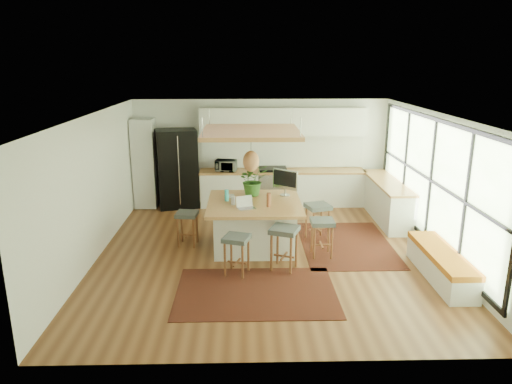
{
  "coord_description": "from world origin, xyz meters",
  "views": [
    {
      "loc": [
        -0.43,
        -8.63,
        3.65
      ],
      "look_at": [
        -0.2,
        0.5,
        1.1
      ],
      "focal_mm": 33.21,
      "sensor_mm": 36.0,
      "label": 1
    }
  ],
  "objects_px": {
    "stool_right_back": "(317,224)",
    "monitor": "(285,183)",
    "fridge": "(177,171)",
    "stool_right_front": "(322,239)",
    "island": "(254,224)",
    "stool_left_side": "(187,228)",
    "laptop": "(246,203)",
    "island_plant": "(253,183)",
    "stool_near_left": "(237,255)",
    "stool_near_right": "(284,250)",
    "microwave": "(226,164)"
  },
  "relations": [
    {
      "from": "fridge",
      "to": "stool_right_front",
      "type": "xyz_separation_m",
      "value": [
        3.18,
        -3.34,
        -0.57
      ]
    },
    {
      "from": "stool_near_left",
      "to": "stool_right_back",
      "type": "relative_size",
      "value": 0.92
    },
    {
      "from": "stool_near_right",
      "to": "island_plant",
      "type": "height_order",
      "value": "island_plant"
    },
    {
      "from": "island",
      "to": "stool_near_right",
      "type": "bearing_deg",
      "value": -65.56
    },
    {
      "from": "laptop",
      "to": "island_plant",
      "type": "xyz_separation_m",
      "value": [
        0.15,
        0.93,
        0.14
      ]
    },
    {
      "from": "stool_near_left",
      "to": "stool_right_back",
      "type": "height_order",
      "value": "stool_right_back"
    },
    {
      "from": "fridge",
      "to": "stool_right_front",
      "type": "bearing_deg",
      "value": -59.79
    },
    {
      "from": "laptop",
      "to": "microwave",
      "type": "relative_size",
      "value": 0.67
    },
    {
      "from": "stool_near_left",
      "to": "monitor",
      "type": "distance_m",
      "value": 2.2
    },
    {
      "from": "stool_right_front",
      "to": "stool_left_side",
      "type": "bearing_deg",
      "value": 166.49
    },
    {
      "from": "microwave",
      "to": "island_plant",
      "type": "xyz_separation_m",
      "value": [
        0.64,
        -2.27,
        0.09
      ]
    },
    {
      "from": "island",
      "to": "stool_right_back",
      "type": "distance_m",
      "value": 1.36
    },
    {
      "from": "fridge",
      "to": "stool_near_left",
      "type": "relative_size",
      "value": 2.78
    },
    {
      "from": "stool_left_side",
      "to": "microwave",
      "type": "height_order",
      "value": "microwave"
    },
    {
      "from": "stool_near_right",
      "to": "microwave",
      "type": "distance_m",
      "value": 4.13
    },
    {
      "from": "microwave",
      "to": "island_plant",
      "type": "height_order",
      "value": "island_plant"
    },
    {
      "from": "stool_right_back",
      "to": "stool_near_right",
      "type": "bearing_deg",
      "value": -119.81
    },
    {
      "from": "monitor",
      "to": "island_plant",
      "type": "bearing_deg",
      "value": -145.47
    },
    {
      "from": "stool_left_side",
      "to": "monitor",
      "type": "height_order",
      "value": "monitor"
    },
    {
      "from": "island_plant",
      "to": "monitor",
      "type": "bearing_deg",
      "value": -3.03
    },
    {
      "from": "island",
      "to": "stool_left_side",
      "type": "relative_size",
      "value": 2.64
    },
    {
      "from": "stool_left_side",
      "to": "monitor",
      "type": "relative_size",
      "value": 1.17
    },
    {
      "from": "stool_right_back",
      "to": "laptop",
      "type": "bearing_deg",
      "value": -153.6
    },
    {
      "from": "stool_right_back",
      "to": "stool_near_left",
      "type": "bearing_deg",
      "value": -135.63
    },
    {
      "from": "stool_near_left",
      "to": "stool_right_front",
      "type": "distance_m",
      "value": 1.79
    },
    {
      "from": "microwave",
      "to": "stool_left_side",
      "type": "bearing_deg",
      "value": -95.6
    },
    {
      "from": "stool_near_left",
      "to": "island_plant",
      "type": "bearing_deg",
      "value": 79.94
    },
    {
      "from": "fridge",
      "to": "laptop",
      "type": "bearing_deg",
      "value": -75.01
    },
    {
      "from": "stool_right_back",
      "to": "microwave",
      "type": "relative_size",
      "value": 1.51
    },
    {
      "from": "island",
      "to": "laptop",
      "type": "height_order",
      "value": "laptop"
    },
    {
      "from": "stool_right_front",
      "to": "laptop",
      "type": "relative_size",
      "value": 2.14
    },
    {
      "from": "stool_near_right",
      "to": "laptop",
      "type": "distance_m",
      "value": 1.18
    },
    {
      "from": "stool_near_left",
      "to": "laptop",
      "type": "xyz_separation_m",
      "value": [
        0.18,
        0.89,
        0.7
      ]
    },
    {
      "from": "island_plant",
      "to": "stool_right_front",
      "type": "bearing_deg",
      "value": -39.14
    },
    {
      "from": "stool_near_right",
      "to": "monitor",
      "type": "bearing_deg",
      "value": 84.96
    },
    {
      "from": "island_plant",
      "to": "microwave",
      "type": "bearing_deg",
      "value": 105.86
    },
    {
      "from": "stool_right_front",
      "to": "island_plant",
      "type": "bearing_deg",
      "value": 140.86
    },
    {
      "from": "fridge",
      "to": "microwave",
      "type": "distance_m",
      "value": 1.25
    },
    {
      "from": "stool_near_left",
      "to": "stool_right_front",
      "type": "relative_size",
      "value": 0.97
    },
    {
      "from": "stool_right_front",
      "to": "stool_right_back",
      "type": "distance_m",
      "value": 0.86
    },
    {
      "from": "island",
      "to": "laptop",
      "type": "xyz_separation_m",
      "value": [
        -0.16,
        -0.43,
        0.58
      ]
    },
    {
      "from": "stool_right_back",
      "to": "monitor",
      "type": "bearing_deg",
      "value": 166.63
    },
    {
      "from": "fridge",
      "to": "stool_near_right",
      "type": "height_order",
      "value": "fridge"
    },
    {
      "from": "monitor",
      "to": "stool_right_back",
      "type": "bearing_deg",
      "value": 24.19
    },
    {
      "from": "fridge",
      "to": "stool_right_back",
      "type": "distance_m",
      "value": 4.11
    },
    {
      "from": "stool_near_left",
      "to": "stool_near_right",
      "type": "bearing_deg",
      "value": 13.48
    },
    {
      "from": "stool_near_right",
      "to": "microwave",
      "type": "height_order",
      "value": "microwave"
    },
    {
      "from": "stool_right_front",
      "to": "stool_left_side",
      "type": "xyz_separation_m",
      "value": [
        -2.64,
        0.63,
        0.0
      ]
    },
    {
      "from": "laptop",
      "to": "fridge",
      "type": "bearing_deg",
      "value": 97.92
    },
    {
      "from": "fridge",
      "to": "stool_left_side",
      "type": "height_order",
      "value": "fridge"
    }
  ]
}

